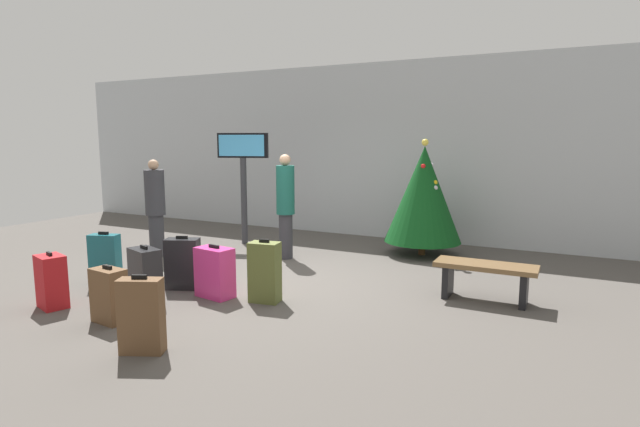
% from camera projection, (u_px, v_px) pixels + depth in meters
% --- Properties ---
extents(ground_plane, '(16.00, 16.00, 0.00)m').
position_uv_depth(ground_plane, '(270.00, 282.00, 7.16)').
color(ground_plane, '#514C47').
extents(back_wall, '(16.00, 0.20, 3.54)m').
position_uv_depth(back_wall, '(371.00, 151.00, 10.38)').
color(back_wall, '#B7BCC1').
rests_on(back_wall, ground_plane).
extents(holiday_tree, '(1.33, 1.33, 2.02)m').
position_uv_depth(holiday_tree, '(424.00, 194.00, 8.70)').
color(holiday_tree, '#4C3319').
rests_on(holiday_tree, ground_plane).
extents(flight_info_kiosk, '(0.96, 0.39, 2.13)m').
position_uv_depth(flight_info_kiosk, '(243.00, 166.00, 9.59)').
color(flight_info_kiosk, '#333338').
rests_on(flight_info_kiosk, ground_plane).
extents(waiting_bench, '(1.23, 0.44, 0.48)m').
position_uv_depth(waiting_bench, '(485.00, 274.00, 6.27)').
color(waiting_bench, brown).
rests_on(waiting_bench, ground_plane).
extents(traveller_0, '(0.44, 0.44, 1.77)m').
position_uv_depth(traveller_0, '(285.00, 204.00, 8.45)').
color(traveller_0, '#333338').
rests_on(traveller_0, ground_plane).
extents(traveller_1, '(0.43, 0.43, 1.67)m').
position_uv_depth(traveller_1, '(155.00, 206.00, 8.64)').
color(traveller_1, '#333338').
rests_on(traveller_1, ground_plane).
extents(suitcase_0, '(0.52, 0.35, 0.68)m').
position_uv_depth(suitcase_0, '(215.00, 272.00, 6.43)').
color(suitcase_0, '#E5388C').
rests_on(suitcase_0, ground_plane).
extents(suitcase_1, '(0.44, 0.33, 0.76)m').
position_uv_depth(suitcase_1, '(141.00, 316.00, 4.73)').
color(suitcase_1, brown).
rests_on(suitcase_1, ground_plane).
extents(suitcase_2, '(0.44, 0.31, 0.76)m').
position_uv_depth(suitcase_2, '(105.00, 260.00, 6.93)').
color(suitcase_2, '#19606B').
rests_on(suitcase_2, ground_plane).
extents(suitcase_3, '(0.43, 0.36, 0.68)m').
position_uv_depth(suitcase_3, '(51.00, 281.00, 6.03)').
color(suitcase_3, '#B2191E').
rests_on(suitcase_3, ground_plane).
extents(suitcase_4, '(0.50, 0.39, 0.73)m').
position_uv_depth(suitcase_4, '(183.00, 264.00, 6.80)').
color(suitcase_4, '#232326').
rests_on(suitcase_4, ground_plane).
extents(suitcase_5, '(0.40, 0.29, 0.80)m').
position_uv_depth(suitcase_5, '(265.00, 272.00, 6.23)').
color(suitcase_5, '#59602D').
rests_on(suitcase_5, ground_plane).
extents(suitcase_6, '(0.42, 0.27, 0.65)m').
position_uv_depth(suitcase_6, '(109.00, 296.00, 5.54)').
color(suitcase_6, brown).
rests_on(suitcase_6, ground_plane).
extents(suitcase_7, '(0.49, 0.38, 0.71)m').
position_uv_depth(suitcase_7, '(145.00, 275.00, 6.25)').
color(suitcase_7, '#232326').
rests_on(suitcase_7, ground_plane).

